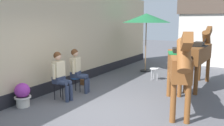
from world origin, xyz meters
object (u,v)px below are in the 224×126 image
object	(u,v)px
seated_visitor_near	(60,73)
cafe_parasol	(146,18)
spare_stool_white	(154,70)
seated_visitor_far	(77,68)
satchel_bag	(84,82)
saddled_horse_near	(179,65)
saddled_horse_far	(200,53)
flower_planter_far	(23,94)

from	to	relation	value
seated_visitor_near	cafe_parasol	distance (m)	5.19
seated_visitor_near	spare_stool_white	distance (m)	3.90
seated_visitor_far	cafe_parasol	world-z (taller)	cafe_parasol
satchel_bag	cafe_parasol	bearing A→B (deg)	-104.11
cafe_parasol	spare_stool_white	bearing A→B (deg)	-56.44
saddled_horse_near	cafe_parasol	world-z (taller)	cafe_parasol
saddled_horse_far	flower_planter_far	distance (m)	5.83
seated_visitor_far	saddled_horse_far	distance (m)	4.20
flower_planter_far	spare_stool_white	size ratio (longest dim) A/B	1.39
saddled_horse_near	spare_stool_white	distance (m)	3.22
cafe_parasol	flower_planter_far	bearing A→B (deg)	-101.05
spare_stool_white	satchel_bag	xyz separation A→B (m)	(-1.93, -1.94, -0.30)
satchel_bag	flower_planter_far	bearing A→B (deg)	91.06
cafe_parasol	seated_visitor_far	bearing A→B (deg)	-99.53
saddled_horse_near	flower_planter_far	size ratio (longest dim) A/B	4.50
saddled_horse_near	spare_stool_white	size ratio (longest dim) A/B	6.27
seated_visitor_far	saddled_horse_far	world-z (taller)	saddled_horse_far
saddled_horse_near	satchel_bag	size ratio (longest dim) A/B	10.30
flower_planter_far	cafe_parasol	distance (m)	6.30
seated_visitor_near	flower_planter_far	size ratio (longest dim) A/B	2.17
seated_visitor_near	cafe_parasol	xyz separation A→B (m)	(0.67, 4.90, 1.59)
flower_planter_far	cafe_parasol	xyz separation A→B (m)	(1.14, 5.86, 2.03)
spare_stool_white	flower_planter_far	bearing A→B (deg)	-114.30
seated_visitor_near	seated_visitor_far	distance (m)	0.82
saddled_horse_far	satchel_bag	size ratio (longest dim) A/B	10.71
seated_visitor_near	seated_visitor_far	bearing A→B (deg)	91.10
seated_visitor_near	flower_planter_far	distance (m)	1.16
flower_planter_far	satchel_bag	world-z (taller)	flower_planter_far
saddled_horse_near	flower_planter_far	xyz separation A→B (m)	(-3.62, -1.80, -0.82)
seated_visitor_far	satchel_bag	size ratio (longest dim) A/B	4.96
seated_visitor_near	satchel_bag	world-z (taller)	seated_visitor_near
saddled_horse_far	flower_planter_far	size ratio (longest dim) A/B	4.69
seated_visitor_near	saddled_horse_near	distance (m)	3.27
seated_visitor_near	saddled_horse_near	world-z (taller)	saddled_horse_near
seated_visitor_far	satchel_bag	world-z (taller)	seated_visitor_far
saddled_horse_near	saddled_horse_far	size ratio (longest dim) A/B	0.96
seated_visitor_near	saddled_horse_far	xyz separation A→B (m)	(3.20, 3.49, 0.38)
satchel_bag	seated_visitor_near	bearing A→B (deg)	106.25
cafe_parasol	spare_stool_white	size ratio (longest dim) A/B	5.61
saddled_horse_near	saddled_horse_far	distance (m)	2.65
spare_stool_white	satchel_bag	bearing A→B (deg)	-134.93
seated_visitor_far	cafe_parasol	size ratio (longest dim) A/B	0.54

